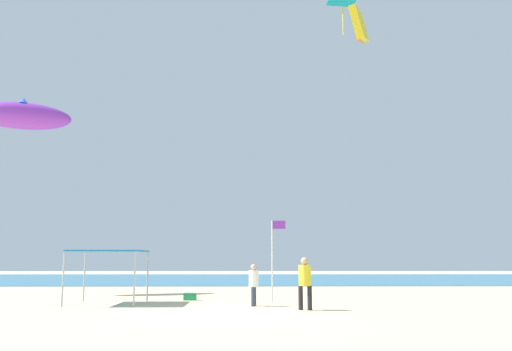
{
  "coord_description": "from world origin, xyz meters",
  "views": [
    {
      "loc": [
        0.93,
        -17.89,
        1.91
      ],
      "look_at": [
        1.27,
        12.93,
        6.72
      ],
      "focal_mm": 36.79,
      "sensor_mm": 36.0,
      "label": 1
    }
  ],
  "objects_px": {
    "canopy_tent": "(109,253)",
    "banner_flag": "(274,253)",
    "kite_diamond_teal": "(343,1)",
    "kite_parafoil_yellow": "(360,26)",
    "kite_inflatable_purple": "(22,116)",
    "person_near_tent": "(305,279)",
    "cooler_box": "(190,296)",
    "person_leftmost": "(254,281)"
  },
  "relations": [
    {
      "from": "banner_flag",
      "to": "kite_inflatable_purple",
      "type": "distance_m",
      "value": 16.66
    },
    {
      "from": "canopy_tent",
      "to": "banner_flag",
      "type": "distance_m",
      "value": 6.92
    },
    {
      "from": "kite_inflatable_purple",
      "to": "kite_diamond_teal",
      "type": "height_order",
      "value": "kite_diamond_teal"
    },
    {
      "from": "canopy_tent",
      "to": "kite_inflatable_purple",
      "type": "xyz_separation_m",
      "value": [
        -6.75,
        6.16,
        7.6
      ]
    },
    {
      "from": "banner_flag",
      "to": "kite_parafoil_yellow",
      "type": "relative_size",
      "value": 0.57
    },
    {
      "from": "person_leftmost",
      "to": "cooler_box",
      "type": "xyz_separation_m",
      "value": [
        -2.84,
        2.89,
        -0.78
      ]
    },
    {
      "from": "banner_flag",
      "to": "kite_parafoil_yellow",
      "type": "height_order",
      "value": "kite_parafoil_yellow"
    },
    {
      "from": "canopy_tent",
      "to": "kite_diamond_teal",
      "type": "height_order",
      "value": "kite_diamond_teal"
    },
    {
      "from": "person_near_tent",
      "to": "kite_inflatable_purple",
      "type": "height_order",
      "value": "kite_inflatable_purple"
    },
    {
      "from": "canopy_tent",
      "to": "kite_diamond_teal",
      "type": "bearing_deg",
      "value": 52.05
    },
    {
      "from": "banner_flag",
      "to": "kite_inflatable_purple",
      "type": "relative_size",
      "value": 0.63
    },
    {
      "from": "person_near_tent",
      "to": "kite_parafoil_yellow",
      "type": "xyz_separation_m",
      "value": [
        4.63,
        10.38,
        14.68
      ]
    },
    {
      "from": "banner_flag",
      "to": "cooler_box",
      "type": "height_order",
      "value": "banner_flag"
    },
    {
      "from": "kite_inflatable_purple",
      "to": "cooler_box",
      "type": "bearing_deg",
      "value": -42.73
    },
    {
      "from": "person_leftmost",
      "to": "cooler_box",
      "type": "bearing_deg",
      "value": 56.17
    },
    {
      "from": "canopy_tent",
      "to": "kite_parafoil_yellow",
      "type": "distance_m",
      "value": 20.17
    },
    {
      "from": "canopy_tent",
      "to": "kite_inflatable_purple",
      "type": "bearing_deg",
      "value": 137.61
    },
    {
      "from": "kite_inflatable_purple",
      "to": "person_near_tent",
      "type": "bearing_deg",
      "value": -50.53
    },
    {
      "from": "kite_diamond_teal",
      "to": "canopy_tent",
      "type": "bearing_deg",
      "value": 138.55
    },
    {
      "from": "kite_parafoil_yellow",
      "to": "kite_diamond_teal",
      "type": "height_order",
      "value": "kite_diamond_teal"
    },
    {
      "from": "person_leftmost",
      "to": "banner_flag",
      "type": "relative_size",
      "value": 0.47
    },
    {
      "from": "person_leftmost",
      "to": "kite_inflatable_purple",
      "type": "distance_m",
      "value": 17.03
    },
    {
      "from": "cooler_box",
      "to": "kite_inflatable_purple",
      "type": "xyz_separation_m",
      "value": [
        -9.95,
        4.21,
        9.5
      ]
    },
    {
      "from": "cooler_box",
      "to": "kite_parafoil_yellow",
      "type": "bearing_deg",
      "value": 32.14
    },
    {
      "from": "banner_flag",
      "to": "kite_inflatable_purple",
      "type": "bearing_deg",
      "value": 157.0
    },
    {
      "from": "person_leftmost",
      "to": "banner_flag",
      "type": "distance_m",
      "value": 1.94
    },
    {
      "from": "person_near_tent",
      "to": "banner_flag",
      "type": "xyz_separation_m",
      "value": [
        -1.01,
        2.93,
        0.98
      ]
    },
    {
      "from": "person_leftmost",
      "to": "banner_flag",
      "type": "bearing_deg",
      "value": -21.73
    },
    {
      "from": "canopy_tent",
      "to": "banner_flag",
      "type": "relative_size",
      "value": 0.82
    },
    {
      "from": "kite_inflatable_purple",
      "to": "kite_parafoil_yellow",
      "type": "relative_size",
      "value": 0.9
    },
    {
      "from": "banner_flag",
      "to": "kite_diamond_teal",
      "type": "height_order",
      "value": "kite_diamond_teal"
    },
    {
      "from": "person_near_tent",
      "to": "kite_parafoil_yellow",
      "type": "relative_size",
      "value": 0.31
    },
    {
      "from": "canopy_tent",
      "to": "kite_parafoil_yellow",
      "type": "bearing_deg",
      "value": 31.94
    },
    {
      "from": "cooler_box",
      "to": "kite_inflatable_purple",
      "type": "distance_m",
      "value": 14.39
    },
    {
      "from": "kite_inflatable_purple",
      "to": "kite_parafoil_yellow",
      "type": "xyz_separation_m",
      "value": [
        19.29,
        1.65,
        6.13
      ]
    },
    {
      "from": "person_near_tent",
      "to": "cooler_box",
      "type": "distance_m",
      "value": 6.59
    },
    {
      "from": "canopy_tent",
      "to": "cooler_box",
      "type": "height_order",
      "value": "canopy_tent"
    },
    {
      "from": "canopy_tent",
      "to": "person_leftmost",
      "type": "bearing_deg",
      "value": -8.89
    },
    {
      "from": "kite_parafoil_yellow",
      "to": "canopy_tent",
      "type": "bearing_deg",
      "value": -41.56
    },
    {
      "from": "kite_diamond_teal",
      "to": "banner_flag",
      "type": "bearing_deg",
      "value": 155.58
    },
    {
      "from": "canopy_tent",
      "to": "person_leftmost",
      "type": "distance_m",
      "value": 6.22
    },
    {
      "from": "person_leftmost",
      "to": "kite_diamond_teal",
      "type": "height_order",
      "value": "kite_diamond_teal"
    }
  ]
}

